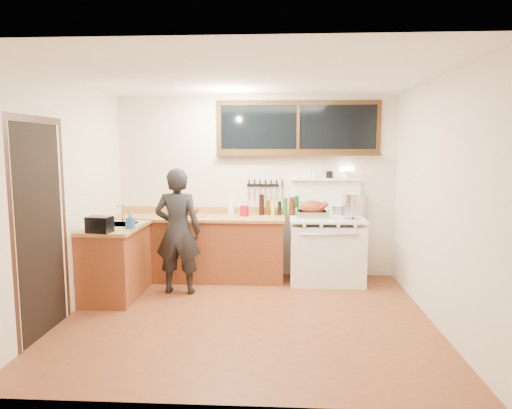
# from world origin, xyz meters

# --- Properties ---
(ground_plane) EXTENTS (4.00, 3.50, 0.02)m
(ground_plane) POSITION_xyz_m (0.00, 0.00, -0.01)
(ground_plane) COLOR #602F19
(room_shell) EXTENTS (4.10, 3.60, 2.65)m
(room_shell) POSITION_xyz_m (0.00, 0.00, 1.65)
(room_shell) COLOR beige
(room_shell) RESTS_ON ground
(counter_back) EXTENTS (2.44, 0.64, 1.00)m
(counter_back) POSITION_xyz_m (-0.80, 1.45, 0.45)
(counter_back) COLOR brown
(counter_back) RESTS_ON ground
(counter_left) EXTENTS (0.64, 1.09, 0.90)m
(counter_left) POSITION_xyz_m (-1.70, 0.62, 0.45)
(counter_left) COLOR brown
(counter_left) RESTS_ON ground
(sink_unit) EXTENTS (0.50, 0.45, 0.37)m
(sink_unit) POSITION_xyz_m (-1.68, 0.70, 0.85)
(sink_unit) COLOR white
(sink_unit) RESTS_ON counter_left
(vintage_stove) EXTENTS (1.02, 0.74, 1.59)m
(vintage_stove) POSITION_xyz_m (1.00, 1.41, 0.47)
(vintage_stove) COLOR white
(vintage_stove) RESTS_ON ground
(back_window) EXTENTS (2.32, 0.13, 0.77)m
(back_window) POSITION_xyz_m (0.60, 1.72, 2.06)
(back_window) COLOR black
(back_window) RESTS_ON room_shell
(left_doorway) EXTENTS (0.02, 1.04, 2.17)m
(left_doorway) POSITION_xyz_m (-1.99, -0.55, 1.09)
(left_doorway) COLOR black
(left_doorway) RESTS_ON ground
(knife_strip) EXTENTS (0.52, 0.03, 0.28)m
(knife_strip) POSITION_xyz_m (0.12, 1.73, 1.31)
(knife_strip) COLOR black
(knife_strip) RESTS_ON room_shell
(man) EXTENTS (0.60, 0.40, 1.61)m
(man) POSITION_xyz_m (-0.95, 0.81, 0.81)
(man) COLOR black
(man) RESTS_ON ground
(soap_bottle) EXTENTS (0.09, 0.09, 0.20)m
(soap_bottle) POSITION_xyz_m (-1.43, 0.43, 1.00)
(soap_bottle) COLOR blue
(soap_bottle) RESTS_ON counter_left
(toaster) EXTENTS (0.29, 0.23, 0.19)m
(toaster) POSITION_xyz_m (-1.70, 0.17, 0.99)
(toaster) COLOR black
(toaster) RESTS_ON counter_left
(cutting_board) EXTENTS (0.42, 0.36, 0.13)m
(cutting_board) POSITION_xyz_m (-0.89, 1.41, 0.95)
(cutting_board) COLOR #A17640
(cutting_board) RESTS_ON counter_back
(roast_turkey) EXTENTS (0.46, 0.33, 0.25)m
(roast_turkey) POSITION_xyz_m (0.80, 1.38, 1.00)
(roast_turkey) COLOR silver
(roast_turkey) RESTS_ON vintage_stove
(stockpot) EXTENTS (0.44, 0.44, 0.31)m
(stockpot) POSITION_xyz_m (1.40, 1.68, 1.05)
(stockpot) COLOR silver
(stockpot) RESTS_ON vintage_stove
(saucepan) EXTENTS (0.19, 0.31, 0.14)m
(saucepan) POSITION_xyz_m (1.17, 1.70, 0.97)
(saucepan) COLOR silver
(saucepan) RESTS_ON vintage_stove
(pot_lid) EXTENTS (0.28, 0.28, 0.04)m
(pot_lid) POSITION_xyz_m (1.32, 1.24, 0.91)
(pot_lid) COLOR silver
(pot_lid) RESTS_ON vintage_stove
(coffee_tin) EXTENTS (0.12, 0.11, 0.15)m
(coffee_tin) POSITION_xyz_m (-0.15, 1.52, 0.98)
(coffee_tin) COLOR maroon
(coffee_tin) RESTS_ON counter_back
(pitcher) EXTENTS (0.12, 0.12, 0.19)m
(pitcher) POSITION_xyz_m (-0.36, 1.68, 0.99)
(pitcher) COLOR white
(pitcher) RESTS_ON counter_back
(bottle_cluster) EXTENTS (0.57, 0.07, 0.30)m
(bottle_cluster) POSITION_xyz_m (0.34, 1.63, 1.03)
(bottle_cluster) COLOR black
(bottle_cluster) RESTS_ON counter_back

